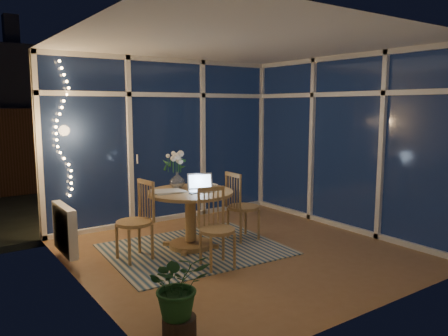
{
  "coord_description": "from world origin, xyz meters",
  "views": [
    {
      "loc": [
        -3.25,
        -4.32,
        1.86
      ],
      "look_at": [
        -0.08,
        0.25,
        1.06
      ],
      "focal_mm": 35.0,
      "sensor_mm": 36.0,
      "label": 1
    }
  ],
  "objects_px": {
    "chair_right": "(243,206)",
    "flower_vase": "(177,180)",
    "dining_table": "(191,220)",
    "chair_front": "(217,228)",
    "laptop": "(201,182)",
    "potted_plant": "(179,291)",
    "chair_left": "(134,221)"
  },
  "relations": [
    {
      "from": "chair_left",
      "to": "laptop",
      "type": "height_order",
      "value": "laptop"
    },
    {
      "from": "dining_table",
      "to": "chair_left",
      "type": "xyz_separation_m",
      "value": [
        -0.79,
        -0.01,
        0.11
      ]
    },
    {
      "from": "chair_front",
      "to": "laptop",
      "type": "xyz_separation_m",
      "value": [
        0.21,
        0.69,
        0.41
      ]
    },
    {
      "from": "chair_front",
      "to": "laptop",
      "type": "height_order",
      "value": "laptop"
    },
    {
      "from": "chair_front",
      "to": "laptop",
      "type": "bearing_deg",
      "value": 81.4
    },
    {
      "from": "chair_left",
      "to": "flower_vase",
      "type": "height_order",
      "value": "chair_left"
    },
    {
      "from": "dining_table",
      "to": "chair_right",
      "type": "xyz_separation_m",
      "value": [
        0.78,
        -0.11,
        0.11
      ]
    },
    {
      "from": "laptop",
      "to": "dining_table",
      "type": "bearing_deg",
      "value": 161.81
    },
    {
      "from": "dining_table",
      "to": "laptop",
      "type": "distance_m",
      "value": 0.52
    },
    {
      "from": "chair_left",
      "to": "potted_plant",
      "type": "distance_m",
      "value": 1.91
    },
    {
      "from": "chair_left",
      "to": "potted_plant",
      "type": "xyz_separation_m",
      "value": [
        -0.42,
        -1.86,
        -0.11
      ]
    },
    {
      "from": "chair_front",
      "to": "flower_vase",
      "type": "bearing_deg",
      "value": 94.58
    },
    {
      "from": "dining_table",
      "to": "chair_right",
      "type": "bearing_deg",
      "value": -8.07
    },
    {
      "from": "chair_front",
      "to": "flower_vase",
      "type": "height_order",
      "value": "flower_vase"
    },
    {
      "from": "chair_right",
      "to": "flower_vase",
      "type": "relative_size",
      "value": 4.64
    },
    {
      "from": "flower_vase",
      "to": "potted_plant",
      "type": "height_order",
      "value": "flower_vase"
    },
    {
      "from": "chair_left",
      "to": "chair_right",
      "type": "xyz_separation_m",
      "value": [
        1.57,
        -0.1,
        -0.0
      ]
    },
    {
      "from": "chair_right",
      "to": "chair_front",
      "type": "xyz_separation_m",
      "value": [
        -0.89,
        -0.67,
        -0.02
      ]
    },
    {
      "from": "chair_front",
      "to": "chair_left",
      "type": "bearing_deg",
      "value": 140.2
    },
    {
      "from": "chair_right",
      "to": "flower_vase",
      "type": "height_order",
      "value": "chair_right"
    },
    {
      "from": "chair_right",
      "to": "laptop",
      "type": "xyz_separation_m",
      "value": [
        -0.67,
        0.02,
        0.39
      ]
    },
    {
      "from": "chair_left",
      "to": "laptop",
      "type": "distance_m",
      "value": 0.99
    },
    {
      "from": "flower_vase",
      "to": "potted_plant",
      "type": "xyz_separation_m",
      "value": [
        -1.18,
        -2.16,
        -0.49
      ]
    },
    {
      "from": "laptop",
      "to": "potted_plant",
      "type": "height_order",
      "value": "laptop"
    },
    {
      "from": "laptop",
      "to": "flower_vase",
      "type": "height_order",
      "value": "laptop"
    },
    {
      "from": "chair_front",
      "to": "flower_vase",
      "type": "xyz_separation_m",
      "value": [
        0.08,
        1.08,
        0.4
      ]
    },
    {
      "from": "chair_right",
      "to": "flower_vase",
      "type": "bearing_deg",
      "value": 64.31
    },
    {
      "from": "chair_left",
      "to": "potted_plant",
      "type": "bearing_deg",
      "value": -18.73
    },
    {
      "from": "chair_right",
      "to": "flower_vase",
      "type": "distance_m",
      "value": 0.98
    },
    {
      "from": "chair_left",
      "to": "chair_front",
      "type": "distance_m",
      "value": 1.04
    },
    {
      "from": "potted_plant",
      "to": "chair_right",
      "type": "bearing_deg",
      "value": 41.45
    },
    {
      "from": "chair_left",
      "to": "chair_front",
      "type": "relative_size",
      "value": 1.05
    }
  ]
}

